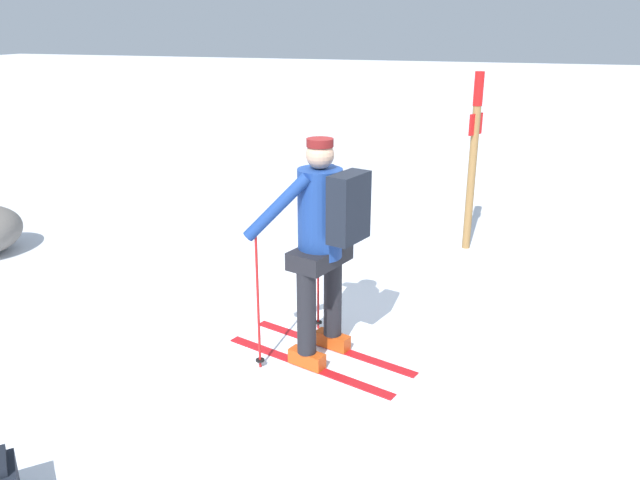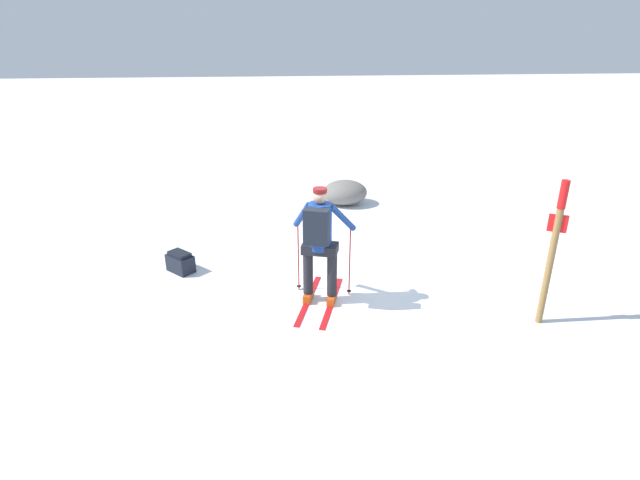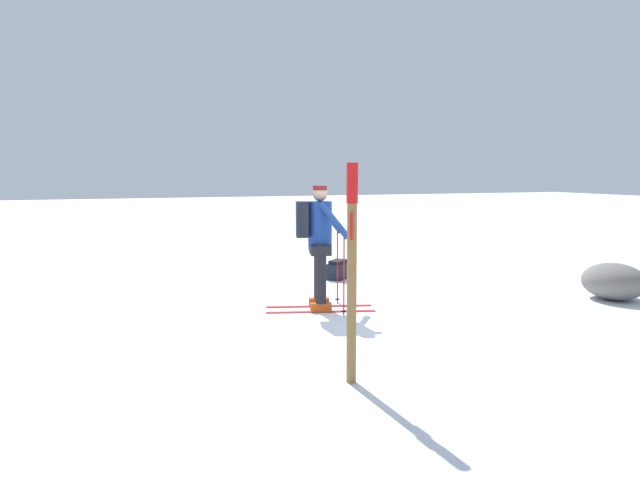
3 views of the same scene
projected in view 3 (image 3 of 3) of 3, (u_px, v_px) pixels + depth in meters
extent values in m
plane|color=white|center=(342.00, 318.00, 8.55)|extent=(80.00, 80.00, 0.00)
cube|color=red|center=(319.00, 306.00, 9.25)|extent=(0.54, 1.53, 0.01)
cube|color=#C64714|center=(319.00, 302.00, 9.24)|extent=(0.19, 0.32, 0.12)
cylinder|color=black|center=(319.00, 273.00, 9.19)|extent=(0.15, 0.15, 0.76)
cube|color=red|center=(321.00, 312.00, 8.89)|extent=(0.54, 1.53, 0.01)
cube|color=#C64714|center=(321.00, 307.00, 8.88)|extent=(0.19, 0.32, 0.12)
cylinder|color=black|center=(321.00, 277.00, 8.83)|extent=(0.15, 0.15, 0.76)
cube|color=black|center=(320.00, 249.00, 8.97)|extent=(0.58, 0.43, 0.14)
cylinder|color=navy|center=(320.00, 225.00, 8.93)|extent=(0.34, 0.34, 0.69)
sphere|color=tan|center=(320.00, 194.00, 8.89)|extent=(0.21, 0.21, 0.21)
cylinder|color=maroon|center=(320.00, 188.00, 8.88)|extent=(0.20, 0.20, 0.06)
cube|color=black|center=(302.00, 219.00, 8.90)|extent=(0.38, 0.27, 0.51)
cylinder|color=red|center=(338.00, 266.00, 9.43)|extent=(0.02, 0.02, 1.16)
cylinder|color=black|center=(337.00, 299.00, 9.49)|extent=(0.07, 0.07, 0.01)
cylinder|color=navy|center=(330.00, 217.00, 9.24)|extent=(0.27, 0.50, 0.51)
cylinder|color=red|center=(344.00, 274.00, 8.63)|extent=(0.02, 0.02, 1.16)
cylinder|color=black|center=(344.00, 311.00, 8.69)|extent=(0.07, 0.07, 0.01)
cylinder|color=navy|center=(334.00, 220.00, 8.64)|extent=(0.47, 0.36, 0.51)
cube|color=black|center=(338.00, 271.00, 11.61)|extent=(0.53, 0.53, 0.30)
cube|color=black|center=(338.00, 262.00, 11.59)|extent=(0.44, 0.44, 0.06)
cylinder|color=olive|center=(352.00, 274.00, 5.83)|extent=(0.09, 0.09, 2.08)
cylinder|color=red|center=(352.00, 183.00, 5.73)|extent=(0.11, 0.11, 0.37)
cube|color=red|center=(352.00, 226.00, 5.78)|extent=(0.22, 0.13, 0.24)
ellipsoid|color=slate|center=(614.00, 281.00, 9.74)|extent=(1.04, 0.89, 0.57)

